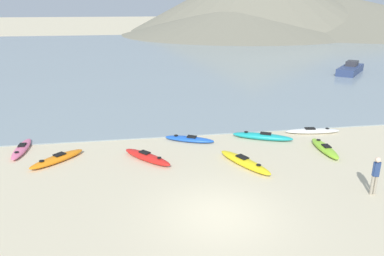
{
  "coord_description": "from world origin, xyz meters",
  "views": [
    {
      "loc": [
        -2.82,
        -11.12,
        7.06
      ],
      "look_at": [
        0.4,
        8.15,
        0.5
      ],
      "focal_mm": 35.0,
      "sensor_mm": 36.0,
      "label": 1
    }
  ],
  "objects_px": {
    "person_near_foreground": "(376,173)",
    "kayak_on_sand_2": "(57,159)",
    "moored_boat_1": "(350,69)",
    "kayak_on_sand_4": "(263,136)",
    "kayak_on_sand_1": "(245,162)",
    "kayak_on_sand_6": "(22,149)",
    "kayak_on_sand_3": "(325,148)",
    "kayak_on_sand_0": "(147,157)",
    "kayak_on_sand_7": "(189,139)",
    "kayak_on_sand_5": "(312,131)",
    "moored_boat_0": "(287,37)"
  },
  "relations": [
    {
      "from": "kayak_on_sand_2",
      "to": "kayak_on_sand_3",
      "type": "bearing_deg",
      "value": -3.62
    },
    {
      "from": "person_near_foreground",
      "to": "kayak_on_sand_2",
      "type": "bearing_deg",
      "value": 157.44
    },
    {
      "from": "kayak_on_sand_5",
      "to": "moored_boat_1",
      "type": "bearing_deg",
      "value": 53.32
    },
    {
      "from": "kayak_on_sand_3",
      "to": "kayak_on_sand_4",
      "type": "relative_size",
      "value": 0.87
    },
    {
      "from": "kayak_on_sand_6",
      "to": "person_near_foreground",
      "type": "relative_size",
      "value": 1.86
    },
    {
      "from": "kayak_on_sand_2",
      "to": "kayak_on_sand_4",
      "type": "bearing_deg",
      "value": 7.15
    },
    {
      "from": "moored_boat_1",
      "to": "kayak_on_sand_2",
      "type": "bearing_deg",
      "value": -144.36
    },
    {
      "from": "kayak_on_sand_2",
      "to": "kayak_on_sand_7",
      "type": "height_order",
      "value": "kayak_on_sand_2"
    },
    {
      "from": "kayak_on_sand_2",
      "to": "moored_boat_0",
      "type": "distance_m",
      "value": 66.59
    },
    {
      "from": "moored_boat_0",
      "to": "moored_boat_1",
      "type": "bearing_deg",
      "value": -103.4
    },
    {
      "from": "kayak_on_sand_4",
      "to": "moored_boat_1",
      "type": "distance_m",
      "value": 23.67
    },
    {
      "from": "kayak_on_sand_0",
      "to": "kayak_on_sand_4",
      "type": "relative_size",
      "value": 0.81
    },
    {
      "from": "kayak_on_sand_1",
      "to": "kayak_on_sand_6",
      "type": "xyz_separation_m",
      "value": [
        -10.48,
        3.53,
        -0.05
      ]
    },
    {
      "from": "kayak_on_sand_3",
      "to": "kayak_on_sand_6",
      "type": "xyz_separation_m",
      "value": [
        -14.95,
        2.51,
        -0.03
      ]
    },
    {
      "from": "kayak_on_sand_0",
      "to": "kayak_on_sand_4",
      "type": "xyz_separation_m",
      "value": [
        6.33,
        1.84,
        -0.01
      ]
    },
    {
      "from": "kayak_on_sand_1",
      "to": "kayak_on_sand_3",
      "type": "distance_m",
      "value": 4.59
    },
    {
      "from": "kayak_on_sand_2",
      "to": "kayak_on_sand_5",
      "type": "relative_size",
      "value": 0.79
    },
    {
      "from": "kayak_on_sand_4",
      "to": "kayak_on_sand_1",
      "type": "bearing_deg",
      "value": -122.1
    },
    {
      "from": "kayak_on_sand_5",
      "to": "moored_boat_1",
      "type": "relative_size",
      "value": 0.6
    },
    {
      "from": "kayak_on_sand_3",
      "to": "kayak_on_sand_4",
      "type": "xyz_separation_m",
      "value": [
        -2.49,
        2.14,
        0.01
      ]
    },
    {
      "from": "kayak_on_sand_2",
      "to": "kayak_on_sand_5",
      "type": "xyz_separation_m",
      "value": [
        13.63,
        1.83,
        -0.02
      ]
    },
    {
      "from": "kayak_on_sand_4",
      "to": "moored_boat_0",
      "type": "xyz_separation_m",
      "value": [
        24.81,
        55.15,
        0.29
      ]
    },
    {
      "from": "kayak_on_sand_6",
      "to": "moored_boat_0",
      "type": "distance_m",
      "value": 66.25
    },
    {
      "from": "kayak_on_sand_2",
      "to": "moored_boat_1",
      "type": "height_order",
      "value": "moored_boat_1"
    },
    {
      "from": "kayak_on_sand_3",
      "to": "moored_boat_0",
      "type": "height_order",
      "value": "moored_boat_0"
    },
    {
      "from": "kayak_on_sand_1",
      "to": "moored_boat_1",
      "type": "relative_size",
      "value": 0.61
    },
    {
      "from": "kayak_on_sand_0",
      "to": "kayak_on_sand_4",
      "type": "bearing_deg",
      "value": 16.19
    },
    {
      "from": "kayak_on_sand_1",
      "to": "person_near_foreground",
      "type": "bearing_deg",
      "value": -39.58
    },
    {
      "from": "kayak_on_sand_6",
      "to": "kayak_on_sand_7",
      "type": "relative_size",
      "value": 1.06
    },
    {
      "from": "kayak_on_sand_5",
      "to": "moored_boat_0",
      "type": "height_order",
      "value": "moored_boat_0"
    },
    {
      "from": "kayak_on_sand_4",
      "to": "moored_boat_1",
      "type": "relative_size",
      "value": 0.61
    },
    {
      "from": "kayak_on_sand_1",
      "to": "kayak_on_sand_6",
      "type": "relative_size",
      "value": 1.1
    },
    {
      "from": "kayak_on_sand_7",
      "to": "kayak_on_sand_0",
      "type": "bearing_deg",
      "value": -137.11
    },
    {
      "from": "kayak_on_sand_3",
      "to": "kayak_on_sand_4",
      "type": "bearing_deg",
      "value": 139.39
    },
    {
      "from": "kayak_on_sand_0",
      "to": "kayak_on_sand_2",
      "type": "xyz_separation_m",
      "value": [
        -4.14,
        0.52,
        -0.02
      ]
    },
    {
      "from": "kayak_on_sand_0",
      "to": "person_near_foreground",
      "type": "relative_size",
      "value": 1.67
    },
    {
      "from": "kayak_on_sand_1",
      "to": "kayak_on_sand_4",
      "type": "height_order",
      "value": "kayak_on_sand_1"
    },
    {
      "from": "kayak_on_sand_0",
      "to": "kayak_on_sand_2",
      "type": "distance_m",
      "value": 4.18
    },
    {
      "from": "kayak_on_sand_3",
      "to": "person_near_foreground",
      "type": "distance_m",
      "value": 4.49
    },
    {
      "from": "person_near_foreground",
      "to": "kayak_on_sand_1",
      "type": "bearing_deg",
      "value": 140.42
    },
    {
      "from": "moored_boat_1",
      "to": "kayak_on_sand_5",
      "type": "bearing_deg",
      "value": -126.68
    },
    {
      "from": "kayak_on_sand_1",
      "to": "moored_boat_0",
      "type": "relative_size",
      "value": 0.67
    },
    {
      "from": "kayak_on_sand_0",
      "to": "kayak_on_sand_2",
      "type": "height_order",
      "value": "kayak_on_sand_0"
    },
    {
      "from": "kayak_on_sand_3",
      "to": "moored_boat_0",
      "type": "relative_size",
      "value": 0.58
    },
    {
      "from": "kayak_on_sand_0",
      "to": "person_near_foreground",
      "type": "distance_m",
      "value": 9.71
    },
    {
      "from": "kayak_on_sand_0",
      "to": "kayak_on_sand_1",
      "type": "distance_m",
      "value": 4.55
    },
    {
      "from": "kayak_on_sand_2",
      "to": "kayak_on_sand_3",
      "type": "height_order",
      "value": "kayak_on_sand_3"
    },
    {
      "from": "moored_boat_0",
      "to": "kayak_on_sand_1",
      "type": "bearing_deg",
      "value": -114.67
    },
    {
      "from": "kayak_on_sand_1",
      "to": "moored_boat_1",
      "type": "xyz_separation_m",
      "value": [
        17.84,
        20.72,
        0.3
      ]
    },
    {
      "from": "kayak_on_sand_4",
      "to": "kayak_on_sand_0",
      "type": "bearing_deg",
      "value": -163.81
    }
  ]
}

